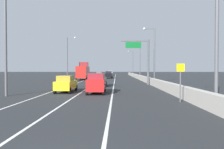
{
  "coord_description": "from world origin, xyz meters",
  "views": [
    {
      "loc": [
        1.91,
        -4.22,
        2.56
      ],
      "look_at": [
        0.99,
        42.11,
        1.48
      ],
      "focal_mm": 35.47,
      "sensor_mm": 36.0,
      "label": 1
    }
  ],
  "objects_px": {
    "car_white_1": "(110,73)",
    "car_black_5": "(109,75)",
    "car_gray_0": "(99,75)",
    "lamp_post_right_third": "(139,58)",
    "lamp_post_right_near": "(213,22)",
    "lamp_post_left_near": "(8,36)",
    "speed_advisory_sign": "(180,80)",
    "car_yellow_4": "(66,84)",
    "box_truck": "(83,72)",
    "lamp_post_right_fourth": "(132,61)",
    "lamp_post_left_mid": "(68,55)",
    "overhead_sign_gantry": "(144,56)",
    "car_red_2": "(97,83)",
    "lamp_post_right_second": "(153,51)",
    "car_green_3": "(100,80)"
  },
  "relations": [
    {
      "from": "car_green_3",
      "to": "car_red_2",
      "type": "bearing_deg",
      "value": -87.74
    },
    {
      "from": "speed_advisory_sign",
      "to": "car_yellow_4",
      "type": "height_order",
      "value": "speed_advisory_sign"
    },
    {
      "from": "car_gray_0",
      "to": "car_black_5",
      "type": "xyz_separation_m",
      "value": [
        3.06,
        -3.44,
        0.08
      ]
    },
    {
      "from": "speed_advisory_sign",
      "to": "car_gray_0",
      "type": "relative_size",
      "value": 0.66
    },
    {
      "from": "lamp_post_right_near",
      "to": "box_truck",
      "type": "distance_m",
      "value": 41.78
    },
    {
      "from": "lamp_post_left_mid",
      "to": "lamp_post_right_near",
      "type": "bearing_deg",
      "value": -63.86
    },
    {
      "from": "lamp_post_left_near",
      "to": "car_black_5",
      "type": "relative_size",
      "value": 2.15
    },
    {
      "from": "lamp_post_right_third",
      "to": "car_yellow_4",
      "type": "height_order",
      "value": "lamp_post_right_third"
    },
    {
      "from": "lamp_post_left_near",
      "to": "car_red_2",
      "type": "relative_size",
      "value": 2.12
    },
    {
      "from": "lamp_post_right_near",
      "to": "lamp_post_left_near",
      "type": "xyz_separation_m",
      "value": [
        -16.7,
        6.0,
        0.0
      ]
    },
    {
      "from": "car_white_1",
      "to": "car_black_5",
      "type": "distance_m",
      "value": 28.25
    },
    {
      "from": "lamp_post_right_second",
      "to": "lamp_post_left_near",
      "type": "bearing_deg",
      "value": -132.15
    },
    {
      "from": "speed_advisory_sign",
      "to": "car_black_5",
      "type": "height_order",
      "value": "speed_advisory_sign"
    },
    {
      "from": "lamp_post_right_near",
      "to": "lamp_post_right_fourth",
      "type": "relative_size",
      "value": 1.0
    },
    {
      "from": "car_black_5",
      "to": "car_red_2",
      "type": "bearing_deg",
      "value": -89.96
    },
    {
      "from": "lamp_post_right_fourth",
      "to": "car_yellow_4",
      "type": "distance_m",
      "value": 65.03
    },
    {
      "from": "lamp_post_right_third",
      "to": "lamp_post_left_mid",
      "type": "relative_size",
      "value": 1.0
    },
    {
      "from": "lamp_post_right_second",
      "to": "box_truck",
      "type": "bearing_deg",
      "value": 135.37
    },
    {
      "from": "lamp_post_right_second",
      "to": "car_black_5",
      "type": "relative_size",
      "value": 2.15
    },
    {
      "from": "car_white_1",
      "to": "box_truck",
      "type": "height_order",
      "value": "box_truck"
    },
    {
      "from": "lamp_post_right_fourth",
      "to": "speed_advisory_sign",
      "type": "bearing_deg",
      "value": -91.07
    },
    {
      "from": "lamp_post_right_third",
      "to": "box_truck",
      "type": "distance_m",
      "value": 18.21
    },
    {
      "from": "lamp_post_left_near",
      "to": "box_truck",
      "type": "distance_m",
      "value": 33.26
    },
    {
      "from": "lamp_post_right_near",
      "to": "lamp_post_left_near",
      "type": "height_order",
      "value": "same"
    },
    {
      "from": "lamp_post_right_near",
      "to": "car_red_2",
      "type": "xyz_separation_m",
      "value": [
        -8.54,
        8.71,
        -4.67
      ]
    },
    {
      "from": "car_white_1",
      "to": "lamp_post_left_mid",
      "type": "bearing_deg",
      "value": -101.53
    },
    {
      "from": "car_white_1",
      "to": "car_red_2",
      "type": "relative_size",
      "value": 1.0
    },
    {
      "from": "overhead_sign_gantry",
      "to": "car_black_5",
      "type": "relative_size",
      "value": 1.62
    },
    {
      "from": "lamp_post_right_fourth",
      "to": "box_truck",
      "type": "bearing_deg",
      "value": -112.71
    },
    {
      "from": "car_gray_0",
      "to": "car_yellow_4",
      "type": "xyz_separation_m",
      "value": [
        -0.45,
        -41.98,
        -0.01
      ]
    },
    {
      "from": "car_black_5",
      "to": "car_yellow_4",
      "type": "bearing_deg",
      "value": -95.2
    },
    {
      "from": "lamp_post_right_near",
      "to": "car_black_5",
      "type": "distance_m",
      "value": 49.35
    },
    {
      "from": "lamp_post_left_near",
      "to": "car_gray_0",
      "type": "distance_m",
      "value": 46.34
    },
    {
      "from": "lamp_post_right_fourth",
      "to": "car_white_1",
      "type": "height_order",
      "value": "lamp_post_right_fourth"
    },
    {
      "from": "lamp_post_right_near",
      "to": "lamp_post_left_near",
      "type": "bearing_deg",
      "value": 160.23
    },
    {
      "from": "lamp_post_right_second",
      "to": "lamp_post_left_mid",
      "type": "distance_m",
      "value": 20.58
    },
    {
      "from": "car_red_2",
      "to": "box_truck",
      "type": "xyz_separation_m",
      "value": [
        -6.03,
        30.27,
        0.94
      ]
    },
    {
      "from": "car_gray_0",
      "to": "lamp_post_right_third",
      "type": "bearing_deg",
      "value": -13.23
    },
    {
      "from": "lamp_post_right_second",
      "to": "car_black_5",
      "type": "xyz_separation_m",
      "value": [
        -8.64,
        23.85,
        -4.72
      ]
    },
    {
      "from": "overhead_sign_gantry",
      "to": "box_truck",
      "type": "bearing_deg",
      "value": 126.72
    },
    {
      "from": "lamp_post_right_second",
      "to": "lamp_post_right_third",
      "type": "relative_size",
      "value": 1.0
    },
    {
      "from": "lamp_post_left_mid",
      "to": "car_yellow_4",
      "type": "xyz_separation_m",
      "value": [
        5.31,
        -25.6,
        -4.8
      ]
    },
    {
      "from": "lamp_post_right_fourth",
      "to": "car_red_2",
      "type": "height_order",
      "value": "lamp_post_right_fourth"
    },
    {
      "from": "lamp_post_left_mid",
      "to": "lamp_post_right_fourth",
      "type": "bearing_deg",
      "value": 65.62
    },
    {
      "from": "car_gray_0",
      "to": "box_truck",
      "type": "bearing_deg",
      "value": -102.95
    },
    {
      "from": "car_black_5",
      "to": "car_white_1",
      "type": "bearing_deg",
      "value": 90.84
    },
    {
      "from": "lamp_post_left_near",
      "to": "car_yellow_4",
      "type": "relative_size",
      "value": 2.16
    },
    {
      "from": "lamp_post_left_near",
      "to": "box_truck",
      "type": "bearing_deg",
      "value": 86.32
    },
    {
      "from": "overhead_sign_gantry",
      "to": "lamp_post_left_mid",
      "type": "xyz_separation_m",
      "value": [
        -15.51,
        13.47,
        1.01
      ]
    },
    {
      "from": "lamp_post_right_third",
      "to": "car_red_2",
      "type": "bearing_deg",
      "value": -102.14
    }
  ]
}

